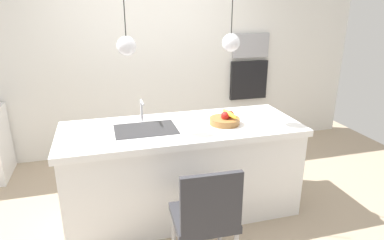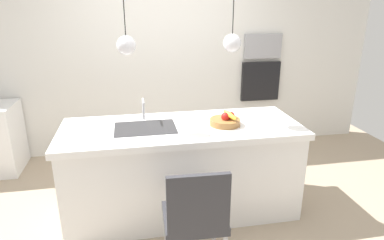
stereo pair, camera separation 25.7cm
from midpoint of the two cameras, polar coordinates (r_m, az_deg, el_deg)
name	(u,v)px [view 2 (the right image)]	position (r m, az deg, el deg)	size (l,w,h in m)	color
floor	(182,208)	(3.57, 0.50, -14.82)	(6.60, 6.60, 0.00)	tan
back_wall	(162,58)	(4.64, -3.45, 10.49)	(6.00, 0.10, 2.60)	silver
kitchen_island	(182,169)	(3.33, 0.52, -8.30)	(2.25, 0.87, 0.91)	white
sink_basin	(145,128)	(3.11, -5.60, -1.46)	(0.56, 0.40, 0.02)	#2D2D30
faucet	(143,107)	(3.26, -6.03, 2.26)	(0.02, 0.17, 0.22)	silver
fruit_bowl	(226,120)	(3.19, 8.05, -0.02)	(0.29, 0.29, 0.16)	#9E6B38
microwave	(262,46)	(4.93, 13.37, 12.12)	(0.54, 0.08, 0.34)	#9E9EA3
oven	(260,81)	(5.01, 12.94, 6.45)	(0.56, 0.08, 0.56)	black
chair_near	(195,216)	(2.55, 3.59, -16.02)	(0.47, 0.45, 0.93)	#333338
pendant_light_left	(126,45)	(2.93, -8.59, 12.47)	(0.16, 0.16, 0.76)	silver
pendant_light_right	(232,43)	(3.10, 9.25, 12.80)	(0.16, 0.16, 0.76)	silver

